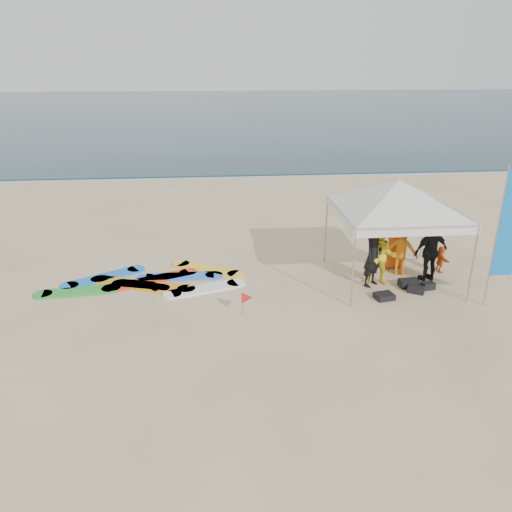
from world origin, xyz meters
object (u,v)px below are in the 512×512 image
object	(u,v)px
person_black_b	(431,251)
feather_flag	(509,226)
person_black_a	(373,255)
person_seated	(441,259)
surfboard_spread	(152,281)
person_orange_a	(401,249)
marker_pennant	(247,298)
person_orange_b	(395,240)
canopy_tent	(399,180)
person_yellow	(381,256)

from	to	relation	value
person_black_b	feather_flag	distance (m)	2.45
person_black_a	person_seated	distance (m)	2.63
person_seated	surfboard_spread	bearing A→B (deg)	89.92
person_orange_a	marker_pennant	size ratio (longest dim) A/B	2.52
person_orange_b	feather_flag	bearing A→B (deg)	120.97
feather_flag	canopy_tent	bearing A→B (deg)	140.04
canopy_tent	feather_flag	size ratio (longest dim) A/B	1.22
person_orange_b	marker_pennant	xyz separation A→B (m)	(-4.83, -2.75, -0.46)
surfboard_spread	person_orange_a	bearing A→B (deg)	0.06
person_black_a	person_yellow	size ratio (longest dim) A/B	1.08
person_orange_b	canopy_tent	distance (m)	2.29
person_yellow	person_orange_b	distance (m)	1.42
person_seated	canopy_tent	size ratio (longest dim) A/B	0.18
canopy_tent	marker_pennant	xyz separation A→B (m)	(-4.44, -1.88, -2.54)
person_seated	marker_pennant	world-z (taller)	person_seated
person_black_b	marker_pennant	size ratio (longest dim) A/B	2.93
person_yellow	canopy_tent	world-z (taller)	canopy_tent
person_orange_a	canopy_tent	world-z (taller)	canopy_tent
person_seated	person_orange_b	bearing A→B (deg)	72.71
surfboard_spread	person_seated	bearing A→B (deg)	0.37
person_black_a	person_yellow	distance (m)	0.27
person_seated	person_black_a	bearing A→B (deg)	107.78
marker_pennant	surfboard_spread	bearing A→B (deg)	139.72
surfboard_spread	person_orange_b	bearing A→B (deg)	3.61
person_orange_a	person_black_b	distance (m)	0.89
feather_flag	surfboard_spread	xyz separation A→B (m)	(-9.39, 2.29, -2.20)
person_orange_a	person_orange_b	bearing A→B (deg)	-65.36
person_black_a	surfboard_spread	world-z (taller)	person_black_a
person_orange_b	surfboard_spread	bearing A→B (deg)	0.46
person_black_a	canopy_tent	size ratio (longest dim) A/B	0.41
person_black_b	surfboard_spread	distance (m)	8.32
person_orange_a	person_orange_b	distance (m)	0.49
person_black_b	person_orange_b	bearing A→B (deg)	-68.29
person_yellow	person_orange_b	bearing A→B (deg)	75.52
canopy_tent	marker_pennant	distance (m)	5.45
person_yellow	person_orange_a	size ratio (longest dim) A/B	1.08
marker_pennant	surfboard_spread	xyz separation A→B (m)	(-2.69, 2.28, -0.46)
person_orange_a	person_black_b	size ratio (longest dim) A/B	0.86
person_yellow	surfboard_spread	xyz separation A→B (m)	(-6.70, 0.69, -0.83)
person_yellow	surfboard_spread	distance (m)	6.79
person_orange_a	marker_pennant	xyz separation A→B (m)	(-4.88, -2.28, -0.31)
feather_flag	marker_pennant	distance (m)	6.92
person_orange_a	canopy_tent	size ratio (longest dim) A/B	0.35
person_orange_b	feather_flag	world-z (taller)	feather_flag
person_orange_b	surfboard_spread	xyz separation A→B (m)	(-7.52, -0.47, -0.92)
person_yellow	person_orange_b	world-z (taller)	person_orange_b
canopy_tent	surfboard_spread	xyz separation A→B (m)	(-7.13, 0.39, -3.00)
person_orange_a	feather_flag	bearing A→B (deg)	146.72
feather_flag	person_yellow	bearing A→B (deg)	149.26
person_black_b	person_seated	world-z (taller)	person_black_b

